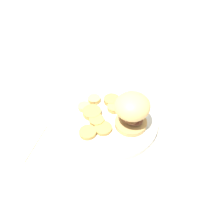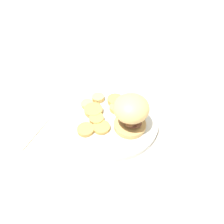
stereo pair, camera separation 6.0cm
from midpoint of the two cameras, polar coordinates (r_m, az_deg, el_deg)
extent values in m
plane|color=#B2A899|center=(0.64, 2.72, -2.91)|extent=(4.00, 4.00, 0.00)
cylinder|color=silver|center=(0.63, 2.74, -2.38)|extent=(0.27, 0.27, 0.02)
torus|color=silver|center=(0.62, 2.77, -1.94)|extent=(0.26, 0.26, 0.01)
cylinder|color=tan|center=(0.60, 7.54, -3.54)|extent=(0.09, 0.09, 0.01)
ellipsoid|color=brown|center=(0.58, 6.96, -1.91)|extent=(0.06, 0.05, 0.02)
ellipsoid|color=#4C281E|center=(0.58, 7.67, -2.66)|extent=(0.06, 0.06, 0.01)
ellipsoid|color=brown|center=(0.58, 7.96, -2.24)|extent=(0.06, 0.05, 0.01)
ellipsoid|color=brown|center=(0.60, 6.04, -0.85)|extent=(0.03, 0.03, 0.02)
ellipsoid|color=#563323|center=(0.58, 9.74, -3.20)|extent=(0.03, 0.03, 0.02)
ellipsoid|color=#563323|center=(0.58, 7.49, -2.05)|extent=(0.05, 0.05, 0.02)
ellipsoid|color=#DBB26B|center=(0.55, 8.17, 0.84)|extent=(0.09, 0.09, 0.06)
cylinder|color=tan|center=(0.61, -1.26, -1.96)|extent=(0.04, 0.04, 0.01)
cylinder|color=tan|center=(0.63, -2.17, 0.30)|extent=(0.05, 0.05, 0.01)
cylinder|color=tan|center=(0.59, 0.14, -4.14)|extent=(0.05, 0.05, 0.01)
cylinder|color=tan|center=(0.64, 3.78, 0.96)|extent=(0.04, 0.04, 0.01)
cylinder|color=tan|center=(0.59, -4.00, -4.74)|extent=(0.05, 0.05, 0.01)
cylinder|color=#DBB766|center=(0.67, -1.09, 3.63)|extent=(0.04, 0.04, 0.01)
cylinder|color=#DBB766|center=(0.65, -3.90, 1.95)|extent=(0.04, 0.04, 0.01)
cylinder|color=tan|center=(0.67, 3.16, 3.01)|extent=(0.05, 0.05, 0.01)
cube|color=silver|center=(0.79, 11.03, 7.82)|extent=(0.02, 0.10, 0.00)
cube|color=silver|center=(0.78, 5.73, 8.16)|extent=(0.03, 0.05, 0.00)
cube|color=beige|center=(0.65, -19.34, -4.50)|extent=(0.14, 0.11, 0.01)
camera|label=1|loc=(0.03, -87.13, 2.94)|focal=35.00mm
camera|label=2|loc=(0.03, 92.87, -2.94)|focal=35.00mm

